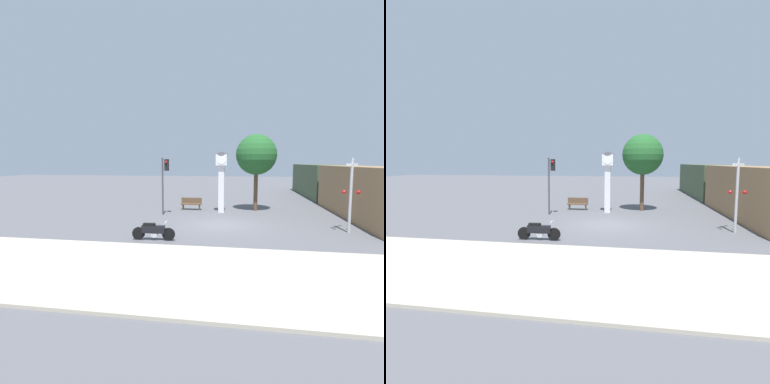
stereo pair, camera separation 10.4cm
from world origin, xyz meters
The scene contains 9 objects.
ground_plane centered at (0.00, 0.00, 0.00)m, with size 120.00×120.00×0.00m, color #56565B.
sidewalk_strip centered at (0.00, -7.98, 0.05)m, with size 36.00×6.00×0.10m.
motorcycle centered at (-2.91, -3.98, 0.44)m, with size 2.07×0.45×0.91m.
clock_tower centered at (-0.27, 4.43, 2.93)m, with size 0.95×0.95×4.44m.
freight_train centered at (9.24, 10.46, 1.70)m, with size 2.80×26.50×3.40m.
traffic_light centered at (-4.11, 2.83, 2.75)m, with size 0.50×0.35×3.99m.
railroad_crossing_signal centered at (6.77, -0.86, 2.13)m, with size 0.90×0.82×3.90m.
street_tree centered at (2.24, 5.69, 4.22)m, with size 3.05×3.05×5.77m.
bench centered at (-2.64, 5.31, 0.49)m, with size 1.60×0.44×0.92m.
Camera 1 is at (1.17, -17.38, 3.70)m, focal length 28.00 mm.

